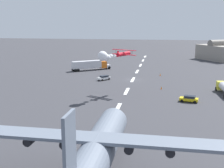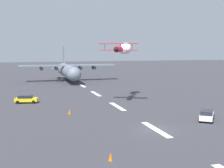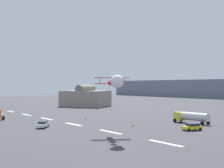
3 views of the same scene
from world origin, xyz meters
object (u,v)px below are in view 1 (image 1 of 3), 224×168
(airport_staff_sedan, at_px, (189,99))
(stunt_biplane_red, at_px, (110,56))
(traffic_cone_near, at_px, (160,75))
(traffic_cone_far, at_px, (161,88))
(semi_truck_orange, at_px, (90,65))
(cargo_transport_plane, at_px, (99,148))
(followme_car_yellow, at_px, (104,78))

(airport_staff_sedan, bearing_deg, stunt_biplane_red, -95.55)
(traffic_cone_near, distance_m, traffic_cone_far, 21.34)
(semi_truck_orange, distance_m, traffic_cone_far, 40.14)
(stunt_biplane_red, bearing_deg, traffic_cone_far, 129.65)
(airport_staff_sedan, height_order, traffic_cone_near, airport_staff_sedan)
(cargo_transport_plane, xyz_separation_m, semi_truck_orange, (-77.67, -20.50, -1.33))
(cargo_transport_plane, relative_size, traffic_cone_far, 41.30)
(cargo_transport_plane, xyz_separation_m, followme_car_yellow, (-58.95, -11.23, -2.65))
(cargo_transport_plane, height_order, airport_staff_sedan, cargo_transport_plane)
(stunt_biplane_red, height_order, traffic_cone_far, stunt_biplane_red)
(followme_car_yellow, bearing_deg, semi_truck_orange, -153.68)
(followme_car_yellow, bearing_deg, airport_staff_sedan, 48.00)
(cargo_transport_plane, bearing_deg, traffic_cone_near, 174.52)
(semi_truck_orange, height_order, followme_car_yellow, semi_truck_orange)
(cargo_transport_plane, height_order, followme_car_yellow, cargo_transport_plane)
(traffic_cone_near, bearing_deg, cargo_transport_plane, -5.48)
(semi_truck_orange, height_order, airport_staff_sedan, semi_truck_orange)
(stunt_biplane_red, distance_m, airport_staff_sedan, 21.60)
(stunt_biplane_red, relative_size, traffic_cone_far, 15.80)
(stunt_biplane_red, xyz_separation_m, airport_staff_sedan, (1.87, 19.25, -9.62))
(semi_truck_orange, bearing_deg, stunt_biplane_red, 20.94)
(stunt_biplane_red, relative_size, semi_truck_orange, 0.84)
(semi_truck_orange, distance_m, followme_car_yellow, 20.93)
(semi_truck_orange, distance_m, traffic_cone_near, 28.32)
(semi_truck_orange, relative_size, traffic_cone_far, 18.76)
(airport_staff_sedan, distance_m, traffic_cone_far, 14.02)
(cargo_transport_plane, distance_m, followme_car_yellow, 60.07)
(traffic_cone_far, bearing_deg, followme_car_yellow, -118.83)
(followme_car_yellow, height_order, traffic_cone_far, followme_car_yellow)
(cargo_transport_plane, bearing_deg, followme_car_yellow, -169.21)
(airport_staff_sedan, xyz_separation_m, traffic_cone_far, (-12.39, -6.56, -0.44))
(stunt_biplane_red, bearing_deg, semi_truck_orange, -159.06)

